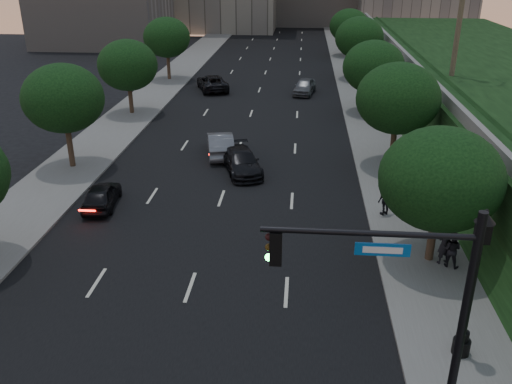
# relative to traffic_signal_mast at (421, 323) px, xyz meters

# --- Properties ---
(ground) EXTENTS (160.00, 160.00, 0.00)m
(ground) POSITION_rel_traffic_signal_mast_xyz_m (-7.73, 1.53, -3.67)
(ground) COLOR black
(ground) RESTS_ON ground
(road_surface) EXTENTS (16.00, 140.00, 0.02)m
(road_surface) POSITION_rel_traffic_signal_mast_xyz_m (-7.73, 31.53, -3.66)
(road_surface) COLOR black
(road_surface) RESTS_ON ground
(sidewalk_right) EXTENTS (4.50, 140.00, 0.15)m
(sidewalk_right) POSITION_rel_traffic_signal_mast_xyz_m (2.52, 31.53, -3.60)
(sidewalk_right) COLOR slate
(sidewalk_right) RESTS_ON ground
(sidewalk_left) EXTENTS (4.50, 140.00, 0.15)m
(sidewalk_left) POSITION_rel_traffic_signal_mast_xyz_m (-17.98, 31.53, -3.60)
(sidewalk_left) COLOR slate
(sidewalk_left) RESTS_ON ground
(parapet_wall) EXTENTS (0.35, 90.00, 0.70)m
(parapet_wall) POSITION_rel_traffic_signal_mast_xyz_m (5.77, 29.53, 0.68)
(parapet_wall) COLOR slate
(parapet_wall) RESTS_ON embankment
(tree_right_a) EXTENTS (5.20, 5.20, 6.24)m
(tree_right_a) POSITION_rel_traffic_signal_mast_xyz_m (2.57, 9.53, 0.35)
(tree_right_a) COLOR #38281C
(tree_right_a) RESTS_ON ground
(tree_right_b) EXTENTS (5.20, 5.20, 6.74)m
(tree_right_b) POSITION_rel_traffic_signal_mast_xyz_m (2.57, 21.53, 0.84)
(tree_right_b) COLOR #38281C
(tree_right_b) RESTS_ON ground
(tree_right_c) EXTENTS (5.20, 5.20, 6.24)m
(tree_right_c) POSITION_rel_traffic_signal_mast_xyz_m (2.57, 34.53, 0.35)
(tree_right_c) COLOR #38281C
(tree_right_c) RESTS_ON ground
(tree_right_d) EXTENTS (5.20, 5.20, 6.74)m
(tree_right_d) POSITION_rel_traffic_signal_mast_xyz_m (2.57, 48.53, 0.84)
(tree_right_d) COLOR #38281C
(tree_right_d) RESTS_ON ground
(tree_right_e) EXTENTS (5.20, 5.20, 6.24)m
(tree_right_e) POSITION_rel_traffic_signal_mast_xyz_m (2.57, 63.53, 0.35)
(tree_right_e) COLOR #38281C
(tree_right_e) RESTS_ON ground
(tree_left_b) EXTENTS (5.00, 5.00, 6.71)m
(tree_left_b) POSITION_rel_traffic_signal_mast_xyz_m (-18.03, 19.53, 0.90)
(tree_left_b) COLOR #38281C
(tree_left_b) RESTS_ON ground
(tree_left_c) EXTENTS (5.00, 5.00, 6.34)m
(tree_left_c) POSITION_rel_traffic_signal_mast_xyz_m (-18.03, 32.53, 0.53)
(tree_left_c) COLOR #38281C
(tree_left_c) RESTS_ON ground
(tree_left_d) EXTENTS (5.00, 5.00, 6.71)m
(tree_left_d) POSITION_rel_traffic_signal_mast_xyz_m (-18.03, 46.53, 0.90)
(tree_left_d) COLOR #38281C
(tree_left_d) RESTS_ON ground
(traffic_signal_mast) EXTENTS (5.68, 0.56, 7.00)m
(traffic_signal_mast) POSITION_rel_traffic_signal_mast_xyz_m (0.00, 0.00, 0.00)
(traffic_signal_mast) COLOR black
(traffic_signal_mast) RESTS_ON ground
(street_lamp) EXTENTS (0.64, 0.64, 5.62)m
(street_lamp) POSITION_rel_traffic_signal_mast_xyz_m (2.34, 3.17, -1.04)
(street_lamp) COLOR black
(street_lamp) RESTS_ON ground
(sedan_near_left) EXTENTS (2.01, 4.07, 1.34)m
(sedan_near_left) POSITION_rel_traffic_signal_mast_xyz_m (-14.08, 13.94, -3.00)
(sedan_near_left) COLOR black
(sedan_near_left) RESTS_ON ground
(sedan_mid_left) EXTENTS (2.66, 5.07, 1.59)m
(sedan_mid_left) POSITION_rel_traffic_signal_mast_xyz_m (-8.85, 22.82, -2.88)
(sedan_mid_left) COLOR slate
(sedan_mid_left) RESTS_ON ground
(sedan_far_left) EXTENTS (4.28, 6.13, 1.55)m
(sedan_far_left) POSITION_rel_traffic_signal_mast_xyz_m (-12.50, 42.08, -2.89)
(sedan_far_left) COLOR black
(sedan_far_left) RESTS_ON ground
(sedan_near_right) EXTENTS (3.41, 5.32, 1.44)m
(sedan_near_right) POSITION_rel_traffic_signal_mast_xyz_m (-7.02, 19.69, -2.95)
(sedan_near_right) COLOR black
(sedan_near_right) RESTS_ON ground
(sedan_far_right) EXTENTS (2.56, 4.77, 1.54)m
(sedan_far_right) POSITION_rel_traffic_signal_mast_xyz_m (-3.15, 41.24, -2.90)
(sedan_far_right) COLOR slate
(sedan_far_right) RESTS_ON ground
(pedestrian_a) EXTENTS (0.83, 0.70, 1.93)m
(pedestrian_a) POSITION_rel_traffic_signal_mast_xyz_m (3.07, 9.20, -2.56)
(pedestrian_a) COLOR black
(pedestrian_a) RESTS_ON sidewalk_right
(pedestrian_b) EXTENTS (1.00, 0.92, 1.67)m
(pedestrian_b) POSITION_rel_traffic_signal_mast_xyz_m (3.33, 8.96, -2.69)
(pedestrian_b) COLOR black
(pedestrian_b) RESTS_ON sidewalk_right
(pedestrian_c) EXTENTS (1.04, 0.84, 1.65)m
(pedestrian_c) POSITION_rel_traffic_signal_mast_xyz_m (1.17, 13.94, -2.70)
(pedestrian_c) COLOR black
(pedestrian_c) RESTS_ON sidewalk_right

